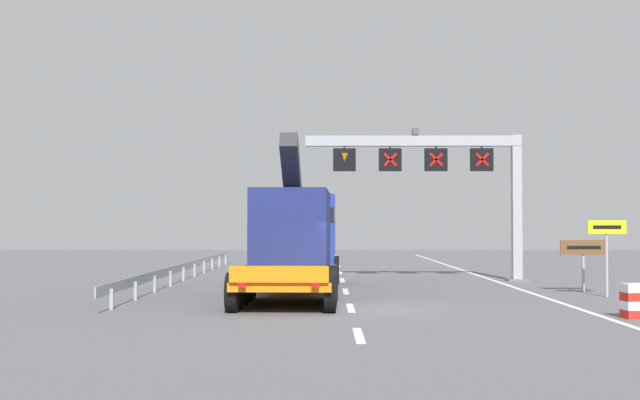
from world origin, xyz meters
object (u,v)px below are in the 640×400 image
at_px(heavy_haul_truck_orange, 297,237).
at_px(exit_sign_yellow, 607,240).
at_px(tourist_info_sign_brown, 584,252).
at_px(overhead_lane_gantry, 441,165).

bearing_deg(heavy_haul_truck_orange, exit_sign_yellow, -12.57).
bearing_deg(tourist_info_sign_brown, exit_sign_yellow, -85.34).
relative_size(exit_sign_yellow, tourist_info_sign_brown, 1.37).
height_order(exit_sign_yellow, tourist_info_sign_brown, exit_sign_yellow).
height_order(heavy_haul_truck_orange, tourist_info_sign_brown, heavy_haul_truck_orange).
distance_m(overhead_lane_gantry, heavy_haul_truck_orange, 8.88).
xyz_separation_m(overhead_lane_gantry, heavy_haul_truck_orange, (-6.02, -5.79, -3.01)).
height_order(heavy_haul_truck_orange, exit_sign_yellow, heavy_haul_truck_orange).
distance_m(exit_sign_yellow, tourist_info_sign_brown, 2.07).
bearing_deg(tourist_info_sign_brown, heavy_haul_truck_orange, 178.20).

